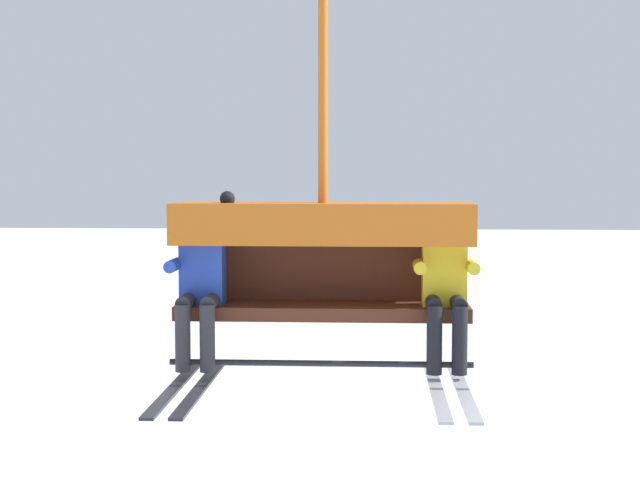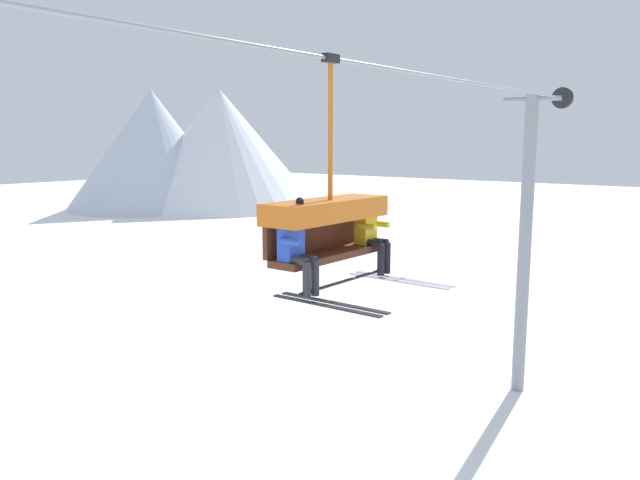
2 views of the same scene
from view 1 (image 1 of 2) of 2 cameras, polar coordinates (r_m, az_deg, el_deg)
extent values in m
cube|color=#512819|center=(7.26, 0.16, -4.14)|extent=(2.16, 0.48, 0.10)
cube|color=#512819|center=(7.50, 0.27, -1.75)|extent=(2.16, 0.08, 0.45)
cube|color=#D16619|center=(7.25, 0.19, 1.01)|extent=(2.20, 0.68, 0.30)
cylinder|color=black|center=(7.00, 0.03, -7.19)|extent=(2.16, 0.04, 0.04)
cylinder|color=#D16619|center=(7.22, 0.16, 9.77)|extent=(0.07, 0.07, 1.91)
cube|color=#2847B7|center=(7.30, -6.84, -1.67)|extent=(0.32, 0.22, 0.52)
sphere|color=#284C93|center=(7.27, -6.86, 1.14)|extent=(0.22, 0.22, 0.22)
ellipsoid|color=black|center=(7.17, -7.00, 1.10)|extent=(0.17, 0.04, 0.08)
cylinder|color=#2D2D33|center=(7.18, -7.75, -3.55)|extent=(0.11, 0.34, 0.11)
cylinder|color=#2D2D33|center=(7.14, -6.36, -3.57)|extent=(0.11, 0.34, 0.11)
cylinder|color=#2D2D33|center=(7.05, -7.99, -5.67)|extent=(0.11, 0.11, 0.48)
cylinder|color=#2D2D33|center=(7.02, -6.57, -5.70)|extent=(0.11, 0.11, 0.48)
cube|color=#232328|center=(6.82, -8.45, -8.49)|extent=(0.09, 1.70, 0.02)
cube|color=#232328|center=(6.78, -6.98, -8.54)|extent=(0.09, 1.70, 0.02)
cylinder|color=#2847B7|center=(7.18, -8.52, -1.46)|extent=(0.09, 0.30, 0.09)
cylinder|color=#2847B7|center=(7.24, -5.40, 1.07)|extent=(0.09, 0.09, 0.30)
sphere|color=black|center=(7.24, -5.41, 2.41)|extent=(0.11, 0.11, 0.11)
cube|color=yellow|center=(7.21, 7.23, -1.75)|extent=(0.32, 0.22, 0.52)
sphere|color=silver|center=(7.18, 7.26, 1.10)|extent=(0.22, 0.22, 0.22)
ellipsoid|color=black|center=(7.08, 7.32, 1.06)|extent=(0.17, 0.04, 0.08)
cylinder|color=black|center=(7.06, 6.60, -3.67)|extent=(0.11, 0.34, 0.11)
cylinder|color=black|center=(7.08, 8.03, -3.66)|extent=(0.11, 0.34, 0.11)
cylinder|color=black|center=(6.93, 6.67, -5.82)|extent=(0.11, 0.11, 0.48)
cylinder|color=black|center=(6.94, 8.13, -5.82)|extent=(0.11, 0.11, 0.48)
cube|color=#B2B2BC|center=(6.70, 6.81, -8.71)|extent=(0.09, 1.70, 0.02)
cube|color=#B2B2BC|center=(6.71, 8.33, -8.70)|extent=(0.09, 1.70, 0.02)
cylinder|color=yellow|center=(7.05, 5.81, -1.55)|extent=(0.09, 0.30, 0.09)
cylinder|color=yellow|center=(7.07, 8.83, -1.55)|extent=(0.09, 0.30, 0.09)
camera|label=2|loc=(7.69, -73.49, 5.57)|focal=35.00mm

